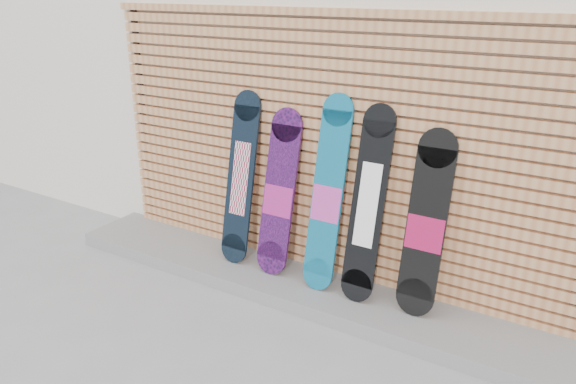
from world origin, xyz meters
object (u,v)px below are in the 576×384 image
at_px(snowboard_3, 368,205).
at_px(snowboard_4, 426,226).
at_px(snowboard_0, 241,179).
at_px(snowboard_1, 279,194).
at_px(snowboard_2, 327,195).

distance_m(snowboard_3, snowboard_4, 0.46).
distance_m(snowboard_0, snowboard_3, 1.21).
height_order(snowboard_1, snowboard_4, snowboard_1).
distance_m(snowboard_1, snowboard_2, 0.47).
bearing_deg(snowboard_3, snowboard_2, -179.63).
height_order(snowboard_1, snowboard_3, snowboard_3).
bearing_deg(snowboard_2, snowboard_3, 0.37).
bearing_deg(snowboard_0, snowboard_2, -0.83).
xyz_separation_m(snowboard_0, snowboard_4, (1.66, 0.01, -0.06)).
bearing_deg(snowboard_1, snowboard_3, -0.50).
relative_size(snowboard_0, snowboard_4, 1.08).
bearing_deg(snowboard_4, snowboard_2, -178.31).
xyz_separation_m(snowboard_0, snowboard_2, (0.86, -0.01, 0.02)).
distance_m(snowboard_2, snowboard_3, 0.35).
relative_size(snowboard_3, snowboard_4, 1.09).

